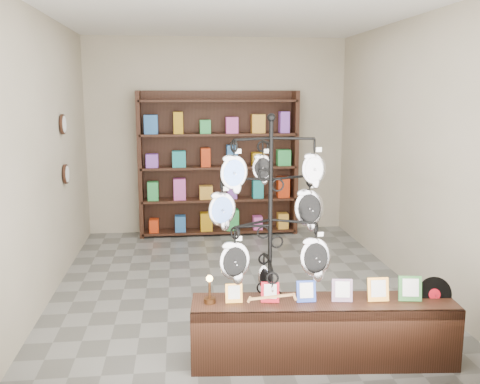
{
  "coord_description": "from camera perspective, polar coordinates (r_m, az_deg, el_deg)",
  "views": [
    {
      "loc": [
        -0.62,
        -5.8,
        2.18
      ],
      "look_at": [
        -0.05,
        -1.0,
        1.27
      ],
      "focal_mm": 40.0,
      "sensor_mm": 36.0,
      "label": 1
    }
  ],
  "objects": [
    {
      "name": "room_envelope",
      "position": [
        5.85,
        -0.62,
        7.41
      ],
      "size": [
        5.0,
        5.0,
        5.0
      ],
      "color": "#B7A993",
      "rests_on": "ground"
    },
    {
      "name": "back_shelving",
      "position": [
        8.2,
        -2.31,
        2.55
      ],
      "size": [
        2.42,
        0.36,
        2.2
      ],
      "color": "black",
      "rests_on": "ground"
    },
    {
      "name": "front_shelf",
      "position": [
        4.54,
        8.84,
        -14.47
      ],
      "size": [
        2.15,
        0.62,
        0.75
      ],
      "rotation": [
        0.0,
        0.0,
        -0.09
      ],
      "color": "black",
      "rests_on": "ground"
    },
    {
      "name": "ground",
      "position": [
        6.23,
        -0.58,
        -9.85
      ],
      "size": [
        5.0,
        5.0,
        0.0
      ],
      "primitive_type": "plane",
      "color": "slate",
      "rests_on": "ground"
    },
    {
      "name": "wall_clocks",
      "position": [
        6.77,
        -18.22,
        4.34
      ],
      "size": [
        0.03,
        0.24,
        0.84
      ],
      "color": "black",
      "rests_on": "ground"
    },
    {
      "name": "display_tree",
      "position": [
        4.3,
        3.26,
        -3.02
      ],
      "size": [
        1.03,
        0.9,
        2.02
      ],
      "rotation": [
        0.0,
        0.0,
        0.07
      ],
      "color": "black",
      "rests_on": "ground"
    }
  ]
}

